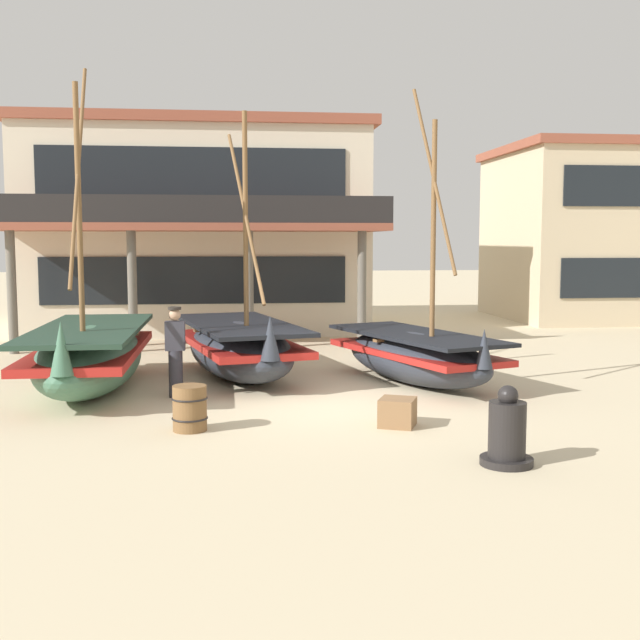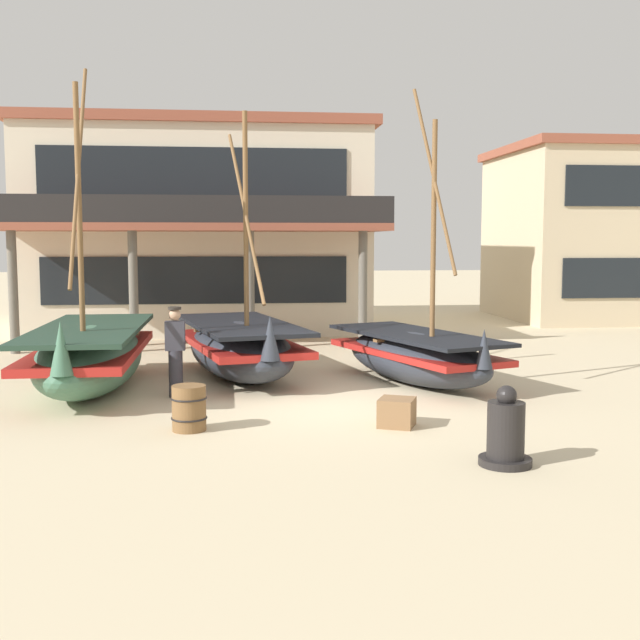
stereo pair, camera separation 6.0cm
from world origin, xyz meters
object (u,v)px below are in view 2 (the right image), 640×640
Objects in this scene: fisherman_by_hull at (175,353)px; capstan_winch at (506,434)px; fishing_boat_near_left at (416,355)px; fishing_boat_centre_large at (90,355)px; harbor_building_annex at (622,233)px; cargo_crate at (397,412)px; harbor_building_main at (200,228)px; fishing_boat_far_right at (240,347)px; wooden_barrel at (189,408)px.

capstan_winch is (4.56, -4.96, -0.42)m from fisherman_by_hull.
fishing_boat_centre_large is at bearing -178.80° from fishing_boat_near_left.
harbor_building_annex is at bearing 59.07° from capstan_winch.
fishing_boat_centre_large reaches higher than capstan_winch.
cargo_crate is (-1.17, -3.62, -0.36)m from fishing_boat_near_left.
cargo_crate is 15.50m from harbor_building_main.
fishing_boat_centre_large is at bearing 146.58° from cargo_crate.
fishing_boat_near_left is 3.70m from fishing_boat_far_right.
fishing_boat_far_right is (2.89, 1.12, -0.04)m from fishing_boat_centre_large.
fishing_boat_centre_large is 6.35m from cargo_crate.
wooden_barrel is at bearing -141.17° from fishing_boat_near_left.
wooden_barrel is (-0.83, -4.52, -0.31)m from fishing_boat_far_right.
fisherman_by_hull is at bearing -90.04° from harbor_building_main.
fishing_boat_centre_large is 11.69m from harbor_building_main.
fisherman_by_hull is 0.19× the size of harbor_building_annex.
fisherman_by_hull is 12.29m from harbor_building_main.
harbor_building_main reaches higher than fishing_boat_far_right.
wooden_barrel is 14.96m from harbor_building_main.
wooden_barrel is (-4.18, 2.33, -0.07)m from capstan_winch.
harbor_building_main reaches higher than fishing_boat_centre_large.
harbor_building_annex reaches higher than fisherman_by_hull.
fishing_boat_centre_large reaches higher than wooden_barrel.
harbor_building_main is (1.69, 11.27, 2.62)m from fishing_boat_centre_large.
capstan_winch is 17.83m from harbor_building_main.
harbor_building_main reaches higher than fisherman_by_hull.
fisherman_by_hull reaches higher than capstan_winch.
fishing_boat_far_right reaches higher than cargo_crate.
capstan_winch is (-0.21, -5.86, -0.16)m from fishing_boat_near_left.
fishing_boat_far_right reaches higher than capstan_winch.
fishing_boat_centre_large is 3.99m from wooden_barrel.
harbor_building_annex is at bearing 36.10° from fishing_boat_centre_large.
harbor_building_annex is at bearing 4.66° from harbor_building_main.
fishing_boat_near_left is 1.08× the size of fishing_boat_far_right.
fishing_boat_near_left reaches higher than fishing_boat_far_right.
fisherman_by_hull is 2.70m from wooden_barrel.
harbor_building_main reaches higher than capstan_winch.
fishing_boat_near_left reaches higher than fisherman_by_hull.
capstan_winch is at bearing -63.93° from fishing_boat_far_right.
fishing_boat_near_left is at bearing 38.83° from wooden_barrel.
fishing_boat_far_right reaches higher than wooden_barrel.
harbor_building_main is (-4.76, 11.13, 2.73)m from fishing_boat_near_left.
fishing_boat_centre_large is at bearing 155.41° from fisherman_by_hull.
fishing_boat_centre_large is 3.66× the size of fisherman_by_hull.
harbor_building_main reaches higher than wooden_barrel.
fishing_boat_far_right is 5.21m from cargo_crate.
fishing_boat_centre_large is 3.10m from fishing_boat_far_right.
harbor_building_main is (-3.60, 14.75, 3.09)m from cargo_crate.
fishing_boat_far_right is 7.79× the size of wooden_barrel.
fishing_boat_near_left is 4.86m from fisherman_by_hull.
fishing_boat_near_left is 0.96× the size of fishing_boat_centre_large.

